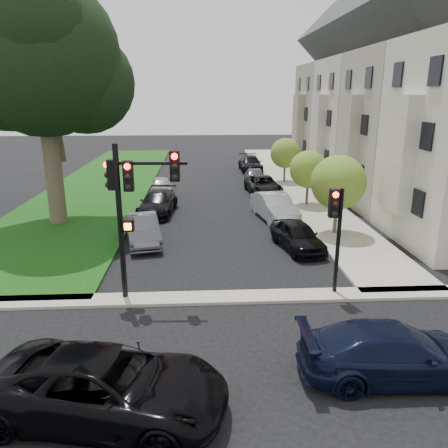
{
  "coord_description": "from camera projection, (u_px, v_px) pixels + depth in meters",
  "views": [
    {
      "loc": [
        -0.98,
        -12.64,
        7.26
      ],
      "look_at": [
        0.0,
        5.0,
        2.0
      ],
      "focal_mm": 35.0,
      "sensor_mm": 36.0,
      "label": 1
    }
  ],
  "objects": [
    {
      "name": "car_cross_near",
      "position": [
        107.0,
        386.0,
        10.09
      ],
      "size": [
        6.07,
        3.68,
        1.57
      ],
      "primitive_type": "imported",
      "rotation": [
        0.0,
        0.0,
        1.37
      ],
      "color": "black",
      "rests_on": "ground"
    },
    {
      "name": "grass_strip",
      "position": [
        105.0,
        183.0,
        36.69
      ],
      "size": [
        8.0,
        44.0,
        0.12
      ],
      "primitive_type": "cube",
      "color": "#113D10",
      "rests_on": "ground"
    },
    {
      "name": "house_c",
      "position": [
        367.0,
        99.0,
        34.91
      ],
      "size": [
        7.7,
        7.55,
        15.97
      ],
      "color": "#B5B1AB",
      "rests_on": "ground"
    },
    {
      "name": "car_parked_4",
      "position": [
        250.0,
        163.0,
        42.9
      ],
      "size": [
        2.11,
        5.05,
        1.46
      ],
      "primitive_type": "imported",
      "rotation": [
        0.0,
        0.0,
        0.01
      ],
      "color": "black",
      "rests_on": "ground"
    },
    {
      "name": "car_parked_6",
      "position": [
        158.0,
        203.0,
        27.47
      ],
      "size": [
        2.48,
        5.09,
        1.43
      ],
      "primitive_type": "imported",
      "rotation": [
        0.0,
        0.0,
        -0.1
      ],
      "color": "black",
      "rests_on": "ground"
    },
    {
      "name": "eucalyptus",
      "position": [
        40.0,
        57.0,
        22.87
      ],
      "size": [
        9.43,
        8.56,
        13.37
      ],
      "color": "brown",
      "rests_on": "ground"
    },
    {
      "name": "sidewalk_cross",
      "position": [
        228.0,
        297.0,
        16.11
      ],
      "size": [
        60.0,
        1.0,
        0.12
      ],
      "primitive_type": "cube",
      "color": "gray",
      "rests_on": "ground"
    },
    {
      "name": "sidewalk_right",
      "position": [
        290.0,
        182.0,
        37.52
      ],
      "size": [
        3.5,
        44.0,
        0.12
      ],
      "primitive_type": "cube",
      "color": "gray",
      "rests_on": "ground"
    },
    {
      "name": "car_parked_7",
      "position": [
        161.0,
        187.0,
        32.31
      ],
      "size": [
        2.09,
        4.17,
        1.36
      ],
      "primitive_type": "imported",
      "rotation": [
        0.0,
        0.0,
        0.12
      ],
      "color": "#999BA0",
      "rests_on": "ground"
    },
    {
      "name": "car_parked_1",
      "position": [
        275.0,
        207.0,
        26.12
      ],
      "size": [
        2.46,
        4.98,
        1.57
      ],
      "primitive_type": "imported",
      "rotation": [
        0.0,
        0.0,
        0.17
      ],
      "color": "#999BA0",
      "rests_on": "ground"
    },
    {
      "name": "small_tree_a",
      "position": [
        338.0,
        183.0,
        22.7
      ],
      "size": [
        2.86,
        2.86,
        4.29
      ],
      "color": "brown",
      "rests_on": "ground"
    },
    {
      "name": "house_b",
      "position": [
        410.0,
        100.0,
        27.73
      ],
      "size": [
        7.7,
        7.55,
        15.97
      ],
      "color": "#B5AE9A",
      "rests_on": "ground"
    },
    {
      "name": "car_parked_0",
      "position": [
        298.0,
        236.0,
        21.13
      ],
      "size": [
        2.39,
        4.3,
        1.39
      ],
      "primitive_type": "imported",
      "rotation": [
        0.0,
        0.0,
        0.19
      ],
      "color": "black",
      "rests_on": "ground"
    },
    {
      "name": "car_parked_3",
      "position": [
        255.0,
        177.0,
        35.93
      ],
      "size": [
        1.98,
        4.3,
        1.43
      ],
      "primitive_type": "imported",
      "rotation": [
        0.0,
        0.0,
        -0.07
      ],
      "color": "#3F4247",
      "rests_on": "ground"
    },
    {
      "name": "car_cross_far",
      "position": [
        395.0,
        352.0,
        11.49
      ],
      "size": [
        5.1,
        2.16,
        1.47
      ],
      "primitive_type": "imported",
      "rotation": [
        0.0,
        0.0,
        1.55
      ],
      "color": "black",
      "rests_on": "ground"
    },
    {
      "name": "small_tree_c",
      "position": [
        285.0,
        153.0,
        36.64
      ],
      "size": [
        2.52,
        2.52,
        3.77
      ],
      "color": "brown",
      "rests_on": "ground"
    },
    {
      "name": "car_parked_5",
      "position": [
        143.0,
        230.0,
        21.99
      ],
      "size": [
        2.39,
        4.57,
        1.43
      ],
      "primitive_type": "imported",
      "rotation": [
        0.0,
        0.0,
        0.21
      ],
      "color": "#3F4247",
      "rests_on": "ground"
    },
    {
      "name": "car_parked_2",
      "position": [
        263.0,
        185.0,
        32.91
      ],
      "size": [
        2.57,
        5.03,
        1.36
      ],
      "primitive_type": "imported",
      "rotation": [
        0.0,
        0.0,
        0.07
      ],
      "color": "black",
      "rests_on": "ground"
    },
    {
      "name": "small_tree_b",
      "position": [
        308.0,
        169.0,
        28.89
      ],
      "size": [
        2.49,
        2.49,
        3.74
      ],
      "color": "brown",
      "rests_on": "ground"
    },
    {
      "name": "traffic_signal_secondary",
      "position": [
        336.0,
        222.0,
        15.71
      ],
      "size": [
        0.5,
        0.41,
        4.08
      ],
      "color": "black",
      "rests_on": "ground"
    },
    {
      "name": "ground",
      "position": [
        232.0,
        326.0,
        14.22
      ],
      "size": [
        140.0,
        140.0,
        0.0
      ],
      "primitive_type": "plane",
      "color": "black",
      "rests_on": "ground"
    },
    {
      "name": "house_d",
      "position": [
        338.0,
        98.0,
        42.08
      ],
      "size": [
        7.7,
        7.55,
        15.97
      ],
      "color": "#A5A185",
      "rests_on": "ground"
    },
    {
      "name": "traffic_signal_main",
      "position": [
        132.0,
        195.0,
        15.06
      ],
      "size": [
        2.77,
        0.72,
        5.68
      ],
      "color": "black",
      "rests_on": "ground"
    }
  ]
}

